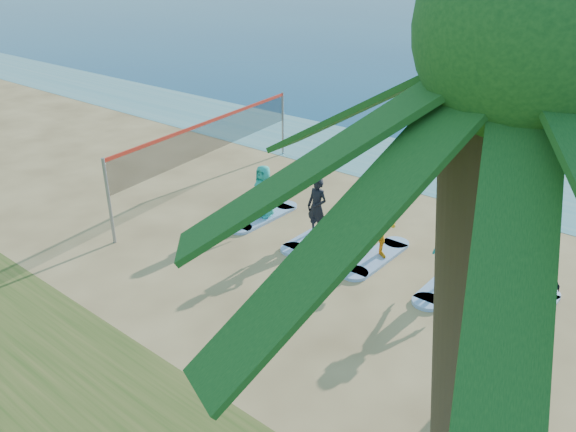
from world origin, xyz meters
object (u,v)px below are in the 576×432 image
Objects in this scene: student_0 at (264,191)px; student_1 at (317,207)px; student_2 at (379,226)px; volleyball_net at (211,137)px; student_3 at (451,252)px; paddleboarder at (557,148)px; surfboard_3 at (447,283)px; student_4 at (537,280)px; surfboard_1 at (316,236)px; paddleboard at (553,170)px; surfboard_0 at (264,217)px; boat_offshore_a at (491,12)px; palm_tree at (531,40)px; surfboard_4 at (530,314)px; surfboard_2 at (376,258)px.

student_0 is 0.94× the size of student_1.
student_1 is at bearing 159.83° from student_2.
volleyball_net reaches higher than student_3.
paddleboarder is 9.90m from student_3.
surfboard_3 is 1.33× the size of student_4.
surfboard_1 is at bearing 180.00° from surfboard_3.
surfboard_1 is at bearing -1.76° from student_0.
surfboard_3 is (6.00, 0.00, -0.85)m from student_0.
paddleboard is 1.75× the size of student_1.
surfboard_1 and surfboard_3 have the same top height.
paddleboarder is 11.39m from surfboard_0.
boat_offshore_a is 73.09m from student_1.
student_3 is (6.00, 0.00, 0.03)m from student_0.
palm_tree is 10.85m from surfboard_3.
student_4 reaches higher than surfboard_0.
student_1 reaches higher than surfboard_4.
student_0 is 8.01m from student_4.
surfboard_0 is at bearing 180.00° from surfboard_2.
paddleboard is at bearing 102.00° from palm_tree.
student_4 is at bearing -161.27° from paddleboarder.
paddleboarder is (8.41, 9.30, -1.00)m from volleyball_net.
paddleboard is 10.02m from surfboard_2.
boat_offshore_a is at bearing 110.18° from student_1.
volleyball_net is 10.90m from student_4.
surfboard_0 is at bearing 140.32° from palm_tree.
student_4 is at bearing 0.00° from surfboard_3.
student_0 is 2.18m from surfboard_1.
student_3 is at bearing 0.00° from surfboard_2.
surfboard_4 is at bearing -81.37° from boat_offshore_a.
palm_tree reaches higher than surfboard_1.
paddleboard reaches higher than surfboard_4.
student_0 is (-9.33, 7.74, -5.99)m from palm_tree.
student_2 is 0.82× the size of surfboard_4.
surfboard_1 is 1.00× the size of surfboard_3.
student_0 reaches higher than surfboard_4.
surfboard_3 is (0.42, -9.89, -0.86)m from paddleboarder.
volleyball_net is 6.92m from student_2.
student_4 is (28.18, -69.64, 0.92)m from boat_offshore_a.
volleyball_net reaches higher than surfboard_1.
student_1 is (2.00, 0.00, 0.90)m from surfboard_0.
surfboard_0 is 4.11m from student_2.
student_3 is at bearing -20.17° from student_2.
palm_tree reaches higher than paddleboard.
surfboard_3 is (4.00, 0.00, -0.90)m from student_1.
student_0 is 0.74× the size of surfboard_4.
paddleboard is at bearing 70.10° from surfboard_1.
volleyball_net is at bearing 175.08° from surfboard_2.
surfboard_2 is at bearing 124.54° from palm_tree.
palm_tree is at bearing -41.43° from student_0.
student_4 is at bearing 0.00° from surfboard_1.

